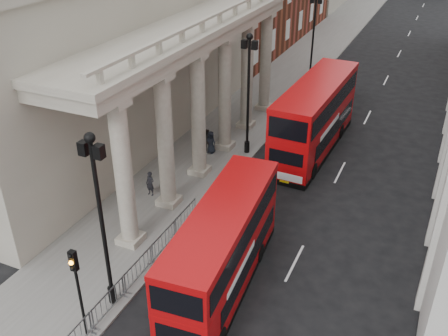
{
  "coord_description": "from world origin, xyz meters",
  "views": [
    {
      "loc": [
        10.74,
        -9.1,
        16.19
      ],
      "look_at": [
        1.06,
        12.41,
        3.05
      ],
      "focal_mm": 40.0,
      "sensor_mm": 36.0,
      "label": 1
    }
  ],
  "objects_px": {
    "pedestrian_c": "(211,142)",
    "lamp_post_north": "(314,32)",
    "lamp_post_south": "(100,212)",
    "traffic_light": "(76,279)",
    "bus_near": "(223,247)",
    "bus_far": "(315,116)",
    "pedestrian_b": "(207,140)",
    "lamp_post_mid": "(248,87)",
    "pedestrian_a": "(150,184)"
  },
  "relations": [
    {
      "from": "traffic_light",
      "to": "bus_near",
      "type": "xyz_separation_m",
      "value": [
        3.9,
        5.1,
        -0.88
      ]
    },
    {
      "from": "lamp_post_south",
      "to": "bus_near",
      "type": "height_order",
      "value": "lamp_post_south"
    },
    {
      "from": "pedestrian_a",
      "to": "pedestrian_b",
      "type": "height_order",
      "value": "pedestrian_b"
    },
    {
      "from": "bus_far",
      "to": "pedestrian_b",
      "type": "xyz_separation_m",
      "value": [
        -6.71,
        -3.42,
        -1.68
      ]
    },
    {
      "from": "lamp_post_south",
      "to": "pedestrian_c",
      "type": "distance_m",
      "value": 15.56
    },
    {
      "from": "bus_near",
      "to": "pedestrian_b",
      "type": "bearing_deg",
      "value": 114.54
    },
    {
      "from": "lamp_post_south",
      "to": "bus_far",
      "type": "height_order",
      "value": "lamp_post_south"
    },
    {
      "from": "lamp_post_south",
      "to": "bus_near",
      "type": "distance_m",
      "value": 5.72
    },
    {
      "from": "traffic_light",
      "to": "pedestrian_a",
      "type": "relative_size",
      "value": 2.78
    },
    {
      "from": "lamp_post_north",
      "to": "pedestrian_c",
      "type": "height_order",
      "value": "lamp_post_north"
    },
    {
      "from": "lamp_post_south",
      "to": "lamp_post_mid",
      "type": "xyz_separation_m",
      "value": [
        0.0,
        16.0,
        0.0
      ]
    },
    {
      "from": "traffic_light",
      "to": "pedestrian_b",
      "type": "bearing_deg",
      "value": 99.27
    },
    {
      "from": "pedestrian_a",
      "to": "traffic_light",
      "type": "bearing_deg",
      "value": -65.38
    },
    {
      "from": "lamp_post_north",
      "to": "traffic_light",
      "type": "height_order",
      "value": "lamp_post_north"
    },
    {
      "from": "lamp_post_south",
      "to": "bus_near",
      "type": "xyz_separation_m",
      "value": [
        4.0,
        3.08,
        -2.68
      ]
    },
    {
      "from": "lamp_post_south",
      "to": "bus_near",
      "type": "bearing_deg",
      "value": 37.57
    },
    {
      "from": "bus_near",
      "to": "bus_far",
      "type": "bearing_deg",
      "value": 85.39
    },
    {
      "from": "lamp_post_south",
      "to": "traffic_light",
      "type": "bearing_deg",
      "value": -87.16
    },
    {
      "from": "bus_near",
      "to": "bus_far",
      "type": "height_order",
      "value": "bus_far"
    },
    {
      "from": "traffic_light",
      "to": "pedestrian_c",
      "type": "distance_m",
      "value": 17.19
    },
    {
      "from": "pedestrian_b",
      "to": "lamp_post_north",
      "type": "bearing_deg",
      "value": -125.05
    },
    {
      "from": "lamp_post_north",
      "to": "bus_near",
      "type": "bearing_deg",
      "value": -82.12
    },
    {
      "from": "bus_near",
      "to": "lamp_post_south",
      "type": "bearing_deg",
      "value": -147.01
    },
    {
      "from": "lamp_post_mid",
      "to": "bus_far",
      "type": "bearing_deg",
      "value": 32.17
    },
    {
      "from": "lamp_post_mid",
      "to": "bus_far",
      "type": "relative_size",
      "value": 0.72
    },
    {
      "from": "lamp_post_north",
      "to": "bus_far",
      "type": "height_order",
      "value": "lamp_post_north"
    },
    {
      "from": "pedestrian_c",
      "to": "lamp_post_north",
      "type": "bearing_deg",
      "value": 92.13
    },
    {
      "from": "lamp_post_south",
      "to": "lamp_post_mid",
      "type": "bearing_deg",
      "value": 90.0
    },
    {
      "from": "traffic_light",
      "to": "pedestrian_c",
      "type": "xyz_separation_m",
      "value": [
        -2.36,
        16.89,
        -2.18
      ]
    },
    {
      "from": "bus_far",
      "to": "lamp_post_south",
      "type": "bearing_deg",
      "value": -100.1
    },
    {
      "from": "lamp_post_north",
      "to": "traffic_light",
      "type": "bearing_deg",
      "value": -89.83
    },
    {
      "from": "lamp_post_south",
      "to": "pedestrian_b",
      "type": "height_order",
      "value": "lamp_post_south"
    },
    {
      "from": "lamp_post_mid",
      "to": "bus_near",
      "type": "relative_size",
      "value": 0.83
    },
    {
      "from": "lamp_post_mid",
      "to": "pedestrian_a",
      "type": "height_order",
      "value": "lamp_post_mid"
    },
    {
      "from": "traffic_light",
      "to": "lamp_post_north",
      "type": "bearing_deg",
      "value": 90.17
    },
    {
      "from": "lamp_post_north",
      "to": "lamp_post_mid",
      "type": "bearing_deg",
      "value": -90.0
    },
    {
      "from": "bus_near",
      "to": "pedestrian_c",
      "type": "distance_m",
      "value": 13.42
    },
    {
      "from": "lamp_post_mid",
      "to": "traffic_light",
      "type": "bearing_deg",
      "value": -89.68
    },
    {
      "from": "traffic_light",
      "to": "pedestrian_a",
      "type": "bearing_deg",
      "value": 107.45
    },
    {
      "from": "lamp_post_north",
      "to": "pedestrian_c",
      "type": "relative_size",
      "value": 5.16
    },
    {
      "from": "lamp_post_mid",
      "to": "pedestrian_b",
      "type": "relative_size",
      "value": 5.22
    },
    {
      "from": "lamp_post_mid",
      "to": "pedestrian_a",
      "type": "distance_m",
      "value": 9.18
    },
    {
      "from": "traffic_light",
      "to": "lamp_post_mid",
      "type": "bearing_deg",
      "value": 90.32
    },
    {
      "from": "lamp_post_south",
      "to": "pedestrian_c",
      "type": "relative_size",
      "value": 5.16
    },
    {
      "from": "lamp_post_south",
      "to": "lamp_post_north",
      "type": "height_order",
      "value": "same"
    },
    {
      "from": "lamp_post_mid",
      "to": "lamp_post_north",
      "type": "relative_size",
      "value": 1.0
    },
    {
      "from": "traffic_light",
      "to": "bus_far",
      "type": "xyz_separation_m",
      "value": [
        3.91,
        20.54,
        -0.51
      ]
    },
    {
      "from": "lamp_post_mid",
      "to": "traffic_light",
      "type": "height_order",
      "value": "lamp_post_mid"
    },
    {
      "from": "pedestrian_c",
      "to": "pedestrian_b",
      "type": "bearing_deg",
      "value": 161.27
    },
    {
      "from": "traffic_light",
      "to": "pedestrian_c",
      "type": "relative_size",
      "value": 2.66
    }
  ]
}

